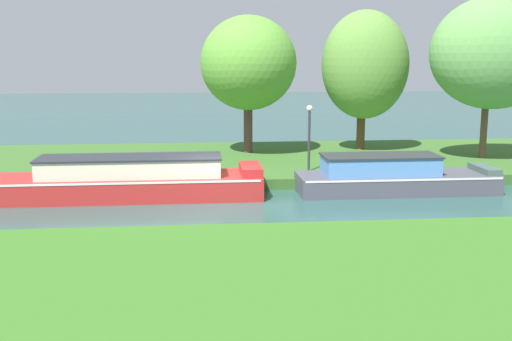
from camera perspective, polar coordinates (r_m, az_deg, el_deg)
name	(u,v)px	position (r m, az deg, el deg)	size (l,w,h in m)	color
ground_plane	(223,204)	(21.44, -2.98, -3.01)	(120.00, 120.00, 0.00)	#294F4C
riverbank_far	(216,163)	(28.26, -3.64, 0.72)	(72.00, 10.00, 0.40)	#376326
riverbank_near	(244,300)	(12.81, -1.08, -11.63)	(72.00, 10.00, 0.40)	#356C21
slate_barge	(393,177)	(23.59, 12.24, -0.57)	(7.24, 2.08, 1.39)	#4C4B58
red_narrowboat	(117,181)	(22.63, -12.42, -0.93)	(10.65, 2.26, 1.48)	red
willow_tree_left	(248,63)	(29.24, -0.69, 9.64)	(4.38, 4.68, 6.31)	brown
willow_tree_centre	(365,65)	(30.46, 9.82, 9.34)	(4.12, 3.34, 6.59)	brown
willow_tree_right	(495,53)	(29.16, 20.71, 9.88)	(5.59, 3.95, 7.02)	brown
lamp_post	(309,129)	(24.96, 4.82, 3.72)	(0.24, 0.24, 2.61)	#333338
mooring_post_near	(62,171)	(24.20, -17.06, -0.02)	(0.16, 0.16, 0.75)	#4C341F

